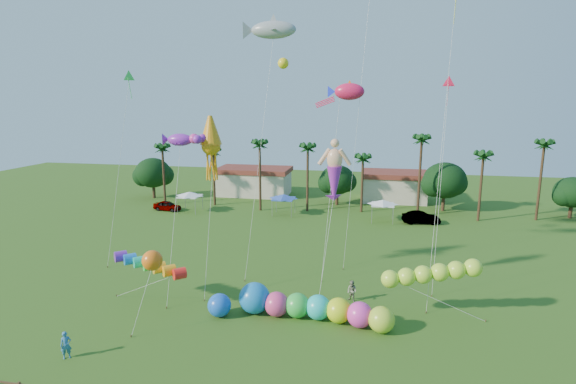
% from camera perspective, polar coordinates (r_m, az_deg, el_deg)
% --- Properties ---
extents(ground, '(160.00, 160.00, 0.00)m').
position_cam_1_polar(ground, '(30.48, -3.91, -20.70)').
color(ground, '#285116').
rests_on(ground, ground).
extents(tree_line, '(69.46, 8.91, 11.00)m').
position_cam_1_polar(tree_line, '(69.96, 8.31, 1.54)').
color(tree_line, '#3A2819').
rests_on(tree_line, ground).
extents(buildings_row, '(35.00, 7.00, 4.00)m').
position_cam_1_polar(buildings_row, '(76.85, 3.54, 0.81)').
color(buildings_row, beige).
rests_on(buildings_row, ground).
extents(tent_row, '(31.00, 4.00, 0.60)m').
position_cam_1_polar(tent_row, '(63.98, -0.68, -0.66)').
color(tent_row, white).
rests_on(tent_row, ground).
extents(car_a, '(4.43, 2.28, 1.44)m').
position_cam_1_polar(car_a, '(70.04, -15.09, -1.69)').
color(car_a, '#4C4C54').
rests_on(car_a, ground).
extents(car_b, '(5.10, 2.32, 1.62)m').
position_cam_1_polar(car_b, '(63.04, 16.55, -3.14)').
color(car_b, '#4C4C54').
rests_on(car_b, ground).
extents(spectator_a, '(0.79, 0.74, 1.81)m').
position_cam_1_polar(spectator_a, '(33.48, -26.37, -17.03)').
color(spectator_a, teal).
rests_on(spectator_a, ground).
extents(spectator_b, '(1.10, 1.05, 1.78)m').
position_cam_1_polar(spectator_b, '(38.12, 8.12, -12.35)').
color(spectator_b, gray).
rests_on(spectator_b, ground).
extents(caterpillar_inflatable, '(11.95, 3.44, 2.43)m').
position_cam_1_polar(caterpillar_inflatable, '(34.88, 2.59, -14.37)').
color(caterpillar_inflatable, '#E53C82').
rests_on(caterpillar_inflatable, ground).
extents(blue_ball, '(1.80, 1.80, 1.80)m').
position_cam_1_polar(blue_ball, '(35.77, -8.71, -14.02)').
color(blue_ball, blue).
rests_on(blue_ball, ground).
extents(rainbow_tube, '(7.93, 4.20, 3.57)m').
position_cam_1_polar(rainbow_tube, '(36.98, -15.97, -9.75)').
color(rainbow_tube, red).
rests_on(rainbow_tube, ground).
extents(green_worm, '(10.80, 4.31, 3.83)m').
position_cam_1_polar(green_worm, '(35.38, 12.83, -10.73)').
color(green_worm, '#B4E933').
rests_on(green_worm, ground).
extents(orange_ball_kite, '(2.05, 2.39, 5.93)m').
position_cam_1_polar(orange_ball_kite, '(33.35, -16.86, -8.33)').
color(orange_ball_kite, orange).
rests_on(orange_ball_kite, ground).
extents(merman_kite, '(2.50, 5.31, 12.76)m').
position_cam_1_polar(merman_kite, '(37.32, 5.90, 2.25)').
color(merman_kite, '#ECAD86').
rests_on(merman_kite, ground).
extents(fish_kite, '(4.41, 6.56, 17.96)m').
position_cam_1_polar(fish_kite, '(43.52, 7.80, 12.51)').
color(fish_kite, '#DE184B').
rests_on(fish_kite, ground).
extents(shark_kite, '(6.12, 8.08, 23.80)m').
position_cam_1_polar(shark_kite, '(44.78, -1.85, 19.88)').
color(shark_kite, '#8E959B').
rests_on(shark_kite, ground).
extents(squid_kite, '(2.22, 5.16, 15.12)m').
position_cam_1_polar(squid_kite, '(39.29, -9.75, 5.81)').
color(squid_kite, orange).
rests_on(squid_kite, ground).
extents(lobster_kite, '(4.33, 6.49, 13.77)m').
position_cam_1_polar(lobster_kite, '(39.08, -13.55, 6.47)').
color(lobster_kite, purple).
rests_on(lobster_kite, ground).
extents(delta_kite_red, '(1.32, 3.86, 18.31)m').
position_cam_1_polar(delta_kite_red, '(41.09, 19.70, 12.48)').
color(delta_kite_red, '#E71941').
rests_on(delta_kite_red, ground).
extents(delta_kite_green, '(2.12, 4.42, 19.19)m').
position_cam_1_polar(delta_kite_green, '(48.18, -19.56, 13.30)').
color(delta_kite_green, '#35E254').
rests_on(delta_kite_green, ground).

